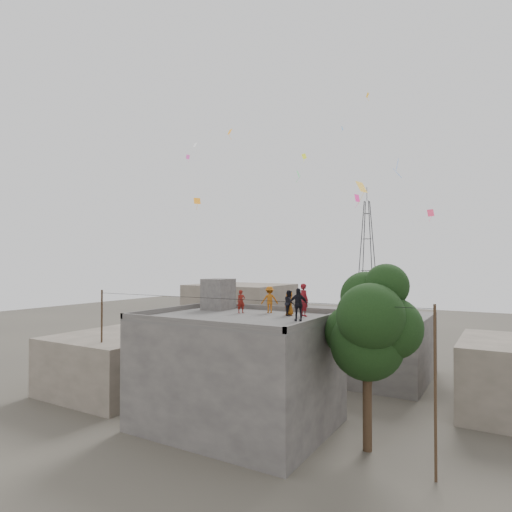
{
  "coord_description": "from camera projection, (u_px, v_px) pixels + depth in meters",
  "views": [
    {
      "loc": [
        13.14,
        -20.29,
        9.11
      ],
      "look_at": [
        0.08,
        1.9,
        9.56
      ],
      "focal_mm": 30.0,
      "sensor_mm": 36.0,
      "label": 1
    }
  ],
  "objects": [
    {
      "name": "ground",
      "position": [
        238.0,
        425.0,
        23.99
      ],
      "size": [
        140.0,
        140.0,
        0.0
      ],
      "primitive_type": "plane",
      "color": "#413C35",
      "rests_on": "ground"
    },
    {
      "name": "main_building",
      "position": [
        238.0,
        371.0,
        24.04
      ],
      "size": [
        10.0,
        8.0,
        6.1
      ],
      "color": "#494744",
      "rests_on": "ground"
    },
    {
      "name": "parapet",
      "position": [
        238.0,
        314.0,
        24.1
      ],
      "size": [
        10.0,
        8.0,
        0.3
      ],
      "color": "#494744",
      "rests_on": "main_building"
    },
    {
      "name": "stair_head_box",
      "position": [
        218.0,
        294.0,
        27.98
      ],
      "size": [
        1.6,
        1.8,
        2.0
      ],
      "primitive_type": "cube",
      "color": "#494744",
      "rests_on": "main_building"
    },
    {
      "name": "neighbor_west",
      "position": [
        127.0,
        360.0,
        31.33
      ],
      "size": [
        8.0,
        10.0,
        4.0
      ],
      "primitive_type": "cube",
      "color": "#665D50",
      "rests_on": "ground"
    },
    {
      "name": "neighbor_north",
      "position": [
        351.0,
        344.0,
        35.08
      ],
      "size": [
        12.0,
        9.0,
        5.0
      ],
      "primitive_type": "cube",
      "color": "#494744",
      "rests_on": "ground"
    },
    {
      "name": "neighbor_northwest",
      "position": [
        241.0,
        319.0,
        42.91
      ],
      "size": [
        9.0,
        8.0,
        7.0
      ],
      "primitive_type": "cube",
      "color": "#665D50",
      "rests_on": "ground"
    },
    {
      "name": "tree",
      "position": [
        371.0,
        325.0,
        20.87
      ],
      "size": [
        4.9,
        4.6,
        9.1
      ],
      "color": "black",
      "rests_on": "ground"
    },
    {
      "name": "utility_line",
      "position": [
        233.0,
        363.0,
        22.73
      ],
      "size": [
        20.12,
        0.62,
        7.4
      ],
      "color": "black",
      "rests_on": "ground"
    },
    {
      "name": "transmission_tower",
      "position": [
        367.0,
        264.0,
        60.65
      ],
      "size": [
        2.97,
        2.97,
        20.01
      ],
      "color": "black",
      "rests_on": "ground"
    },
    {
      "name": "person_red_adult",
      "position": [
        304.0,
        300.0,
        24.31
      ],
      "size": [
        0.81,
        0.74,
        1.87
      ],
      "primitive_type": "imported",
      "rotation": [
        0.0,
        0.0,
        2.58
      ],
      "color": "maroon",
      "rests_on": "main_building"
    },
    {
      "name": "person_orange_child",
      "position": [
        289.0,
        303.0,
        24.76
      ],
      "size": [
        0.83,
        0.79,
        1.43
      ],
      "primitive_type": "imported",
      "rotation": [
        0.0,
        0.0,
        -0.66
      ],
      "color": "#A45612",
      "rests_on": "main_building"
    },
    {
      "name": "person_dark_child",
      "position": [
        289.0,
        303.0,
        24.61
      ],
      "size": [
        0.81,
        0.88,
        1.47
      ],
      "primitive_type": "imported",
      "rotation": [
        0.0,
        0.0,
        2.03
      ],
      "color": "black",
      "rests_on": "main_building"
    },
    {
      "name": "person_dark_adult",
      "position": [
        298.0,
        304.0,
        22.37
      ],
      "size": [
        1.08,
        0.68,
        1.71
      ],
      "primitive_type": "imported",
      "rotation": [
        0.0,
        0.0,
        0.28
      ],
      "color": "black",
      "rests_on": "main_building"
    },
    {
      "name": "person_orange_adult",
      "position": [
        270.0,
        300.0,
        26.03
      ],
      "size": [
        1.19,
        1.09,
        1.61
      ],
      "primitive_type": "imported",
      "rotation": [
        0.0,
        0.0,
        -2.52
      ],
      "color": "#A25412",
      "rests_on": "main_building"
    },
    {
      "name": "person_red_child",
      "position": [
        241.0,
        302.0,
        25.89
      ],
      "size": [
        0.57,
        0.61,
        1.4
      ],
      "primitive_type": "imported",
      "rotation": [
        0.0,
        0.0,
        0.96
      ],
      "color": "maroon",
      "rests_on": "main_building"
    },
    {
      "name": "kites",
      "position": [
        315.0,
        169.0,
        29.32
      ],
      "size": [
        19.4,
        16.14,
        10.85
      ],
      "color": "orange",
      "rests_on": "ground"
    }
  ]
}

